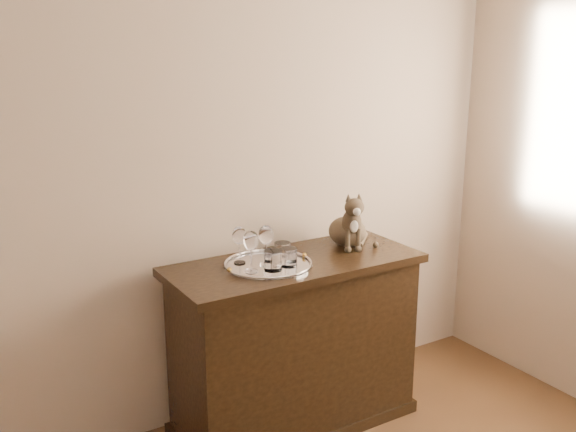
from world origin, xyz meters
The scene contains 10 objects.
wall_back centered at (0.00, 2.25, 1.35)m, with size 4.00×0.10×2.70m, color #BFA98F.
sideboard centered at (0.60, 1.94, 0.42)m, with size 1.20×0.50×0.85m, color black, non-canonical shape.
tray centered at (0.46, 1.94, 0.85)m, with size 0.40×0.40×0.01m, color silver.
wine_glass_a centered at (0.35, 2.02, 0.94)m, with size 0.07×0.07×0.17m, color white, non-canonical shape.
wine_glass_c centered at (0.35, 1.90, 0.95)m, with size 0.07×0.07×0.19m, color silver, non-canonical shape.
wine_glass_d centered at (0.45, 1.94, 0.95)m, with size 0.07×0.07×0.18m, color white, non-canonical shape.
tumbler_a centered at (0.52, 1.87, 0.90)m, with size 0.08×0.08×0.08m, color silver.
tumbler_b centered at (0.44, 1.86, 0.90)m, with size 0.08×0.08×0.09m, color white.
tumbler_c centered at (0.54, 1.96, 0.90)m, with size 0.08×0.08×0.08m, color white.
cat centered at (0.95, 2.01, 0.99)m, with size 0.28×0.26×0.29m, color #4D3E2E, non-canonical shape.
Camera 1 is at (-0.90, -0.45, 1.81)m, focal length 40.00 mm.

